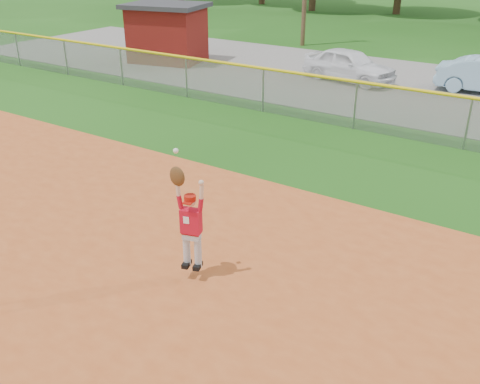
% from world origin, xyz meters
% --- Properties ---
extents(ground, '(120.00, 120.00, 0.00)m').
position_xyz_m(ground, '(0.00, 0.00, 0.00)').
color(ground, '#1B5112').
rests_on(ground, ground).
extents(parking_strip, '(44.00, 10.00, 0.03)m').
position_xyz_m(parking_strip, '(0.00, 16.00, 0.01)').
color(parking_strip, slate).
rests_on(parking_strip, ground).
extents(car_white_a, '(4.16, 2.28, 1.34)m').
position_xyz_m(car_white_a, '(-2.55, 15.58, 0.70)').
color(car_white_a, white).
rests_on(car_white_a, parking_strip).
extents(utility_shed, '(4.13, 3.52, 2.70)m').
position_xyz_m(utility_shed, '(-11.42, 14.54, 1.38)').
color(utility_shed, '#60110D').
rests_on(utility_shed, ground).
extents(outfield_fence, '(40.06, 0.10, 1.55)m').
position_xyz_m(outfield_fence, '(0.00, 10.00, 0.88)').
color(outfield_fence, gray).
rests_on(outfield_fence, ground).
extents(ballplayer, '(0.62, 0.33, 2.18)m').
position_xyz_m(ballplayer, '(0.80, 0.72, 1.18)').
color(ballplayer, silver).
rests_on(ballplayer, ground).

